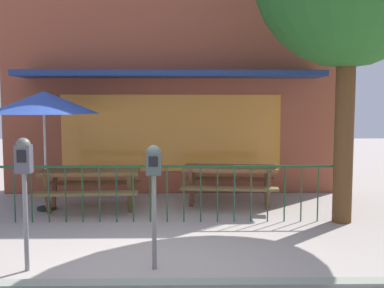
{
  "coord_description": "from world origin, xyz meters",
  "views": [
    {
      "loc": [
        0.3,
        -5.57,
        2.02
      ],
      "look_at": [
        0.43,
        2.39,
        1.29
      ],
      "focal_mm": 42.46,
      "sensor_mm": 36.0,
      "label": 1
    }
  ],
  "objects_px": {
    "patio_umbrella": "(44,103)",
    "parking_meter_near": "(24,169)",
    "picnic_table_right": "(230,175)",
    "parking_meter_far": "(154,174)",
    "picnic_table_left": "(91,179)"
  },
  "relations": [
    {
      "from": "patio_umbrella",
      "to": "picnic_table_right",
      "type": "bearing_deg",
      "value": 4.93
    },
    {
      "from": "patio_umbrella",
      "to": "parking_meter_far",
      "type": "height_order",
      "value": "patio_umbrella"
    },
    {
      "from": "picnic_table_right",
      "to": "parking_meter_far",
      "type": "distance_m",
      "value": 3.69
    },
    {
      "from": "picnic_table_left",
      "to": "patio_umbrella",
      "type": "bearing_deg",
      "value": 173.35
    },
    {
      "from": "parking_meter_far",
      "to": "patio_umbrella",
      "type": "bearing_deg",
      "value": 125.77
    },
    {
      "from": "picnic_table_left",
      "to": "picnic_table_right",
      "type": "distance_m",
      "value": 2.66
    },
    {
      "from": "picnic_table_left",
      "to": "parking_meter_near",
      "type": "xyz_separation_m",
      "value": [
        -0.15,
        -3.05,
        0.63
      ]
    },
    {
      "from": "picnic_table_left",
      "to": "parking_meter_far",
      "type": "distance_m",
      "value": 3.37
    },
    {
      "from": "parking_meter_near",
      "to": "picnic_table_left",
      "type": "bearing_deg",
      "value": 87.24
    },
    {
      "from": "patio_umbrella",
      "to": "parking_meter_far",
      "type": "distance_m",
      "value": 3.94
    },
    {
      "from": "picnic_table_right",
      "to": "patio_umbrella",
      "type": "height_order",
      "value": "patio_umbrella"
    },
    {
      "from": "parking_meter_far",
      "to": "parking_meter_near",
      "type": "bearing_deg",
      "value": -178.9
    },
    {
      "from": "picnic_table_right",
      "to": "parking_meter_far",
      "type": "bearing_deg",
      "value": -110.06
    },
    {
      "from": "picnic_table_left",
      "to": "parking_meter_near",
      "type": "bearing_deg",
      "value": -92.76
    },
    {
      "from": "patio_umbrella",
      "to": "parking_meter_near",
      "type": "relative_size",
      "value": 1.39
    }
  ]
}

